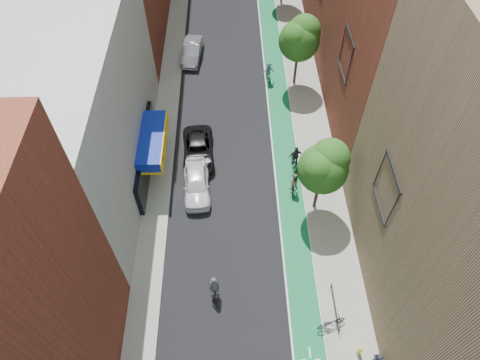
{
  "coord_description": "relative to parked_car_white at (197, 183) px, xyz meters",
  "views": [
    {
      "loc": [
        -0.29,
        -7.65,
        25.91
      ],
      "look_at": [
        0.22,
        11.49,
        1.5
      ],
      "focal_mm": 32.0,
      "sensor_mm": 36.0,
      "label": 1
    }
  ],
  "objects": [
    {
      "name": "parked_car_black",
      "position": [
        0.0,
        3.41,
        -0.09
      ],
      "size": [
        2.68,
        5.29,
        1.43
      ],
      "primitive_type": "imported",
      "rotation": [
        0.0,
        0.0,
        0.06
      ],
      "color": "black",
      "rests_on": "ground"
    },
    {
      "name": "building_left_white",
      "position": [
        -8.0,
        2.19,
        5.19
      ],
      "size": [
        8.0,
        20.0,
        12.0
      ],
      "primitive_type": "cube",
      "color": "silver",
      "rests_on": "ground"
    },
    {
      "name": "bike_lane",
      "position": [
        7.0,
        14.19,
        -0.8
      ],
      "size": [
        2.0,
        68.0,
        0.01
      ],
      "primitive_type": "cube",
      "color": "#126A44",
      "rests_on": "ground"
    },
    {
      "name": "fire_hydrant",
      "position": [
        9.77,
        -12.23,
        -0.28
      ],
      "size": [
        0.25,
        0.25,
        0.7
      ],
      "color": "yellow",
      "rests_on": "sidewalk_right"
    },
    {
      "name": "parked_bike_far",
      "position": [
        8.4,
        -10.58,
        -0.18
      ],
      "size": [
        1.92,
        1.14,
        0.95
      ],
      "primitive_type": "imported",
      "rotation": [
        0.0,
        0.0,
        1.87
      ],
      "color": "black",
      "rests_on": "sidewalk_right"
    },
    {
      "name": "ground",
      "position": [
        3.0,
        -11.81,
        -0.81
      ],
      "size": [
        160.0,
        160.0,
        0.0
      ],
      "primitive_type": "plane",
      "color": "black",
      "rests_on": "ground"
    },
    {
      "name": "cyclist_lane_far",
      "position": [
        6.2,
        12.68,
        0.09
      ],
      "size": [
        1.19,
        1.72,
        2.01
      ],
      "rotation": [
        0.0,
        0.0,
        3.38
      ],
      "color": "black",
      "rests_on": "ground"
    },
    {
      "name": "sidewalk_right",
      "position": [
        9.5,
        14.19,
        -0.73
      ],
      "size": [
        3.0,
        68.0,
        0.15
      ],
      "primitive_type": "cube",
      "color": "gray",
      "rests_on": "ground"
    },
    {
      "name": "tree_near",
      "position": [
        8.65,
        -1.79,
        3.85
      ],
      "size": [
        3.4,
        3.36,
        6.42
      ],
      "color": "#332619",
      "rests_on": "ground"
    },
    {
      "name": "cyclist_lead",
      "position": [
        1.4,
        -8.38,
        -0.06
      ],
      "size": [
        0.89,
        1.85,
        2.2
      ],
      "rotation": [
        0.0,
        0.0,
        3.3
      ],
      "color": "black",
      "rests_on": "ground"
    },
    {
      "name": "parked_car_silver",
      "position": [
        -1.04,
        16.43,
        -0.04
      ],
      "size": [
        2.05,
        4.8,
        1.54
      ],
      "primitive_type": "imported",
      "rotation": [
        0.0,
        0.0,
        -0.09
      ],
      "color": "#92959A",
      "rests_on": "ground"
    },
    {
      "name": "cyclist_lane_near",
      "position": [
        7.19,
        -0.32,
        -0.01
      ],
      "size": [
        0.83,
        1.68,
        1.91
      ],
      "rotation": [
        0.0,
        0.0,
        3.0
      ],
      "color": "black",
      "rests_on": "ground"
    },
    {
      "name": "parked_car_white",
      "position": [
        0.0,
        0.0,
        0.0
      ],
      "size": [
        2.24,
        4.86,
        1.61
      ],
      "primitive_type": "imported",
      "rotation": [
        0.0,
        0.0,
        0.07
      ],
      "color": "white",
      "rests_on": "ground"
    },
    {
      "name": "cyclist_lane_mid",
      "position": [
        7.57,
        2.02,
        0.07
      ],
      "size": [
        1.17,
        1.8,
        2.23
      ],
      "rotation": [
        0.0,
        0.0,
        3.34
      ],
      "color": "black",
      "rests_on": "ground"
    },
    {
      "name": "tree_mid",
      "position": [
        8.65,
        12.21,
        4.08
      ],
      "size": [
        3.55,
        3.53,
        6.74
      ],
      "color": "#332619",
      "rests_on": "ground"
    },
    {
      "name": "sidewalk_left",
      "position": [
        -3.0,
        14.19,
        -0.73
      ],
      "size": [
        2.0,
        68.0,
        0.15
      ],
      "primitive_type": "cube",
      "color": "gray",
      "rests_on": "ground"
    }
  ]
}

